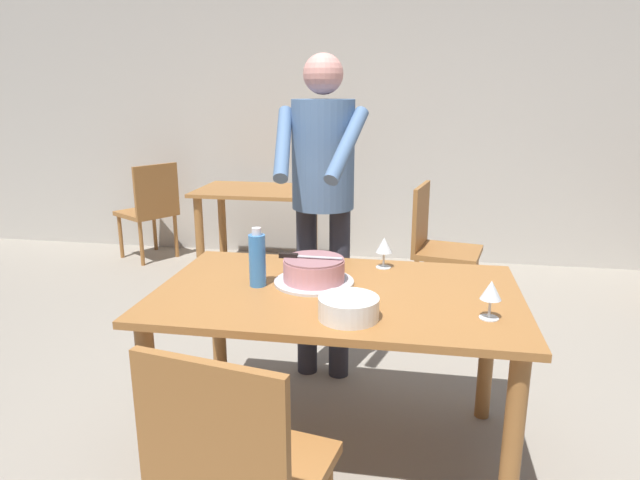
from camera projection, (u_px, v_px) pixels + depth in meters
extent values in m
plane|color=gray|center=(336.00, 449.00, 2.49)|extent=(14.00, 14.00, 0.00)
cube|color=#BCB7AD|center=(386.00, 112.00, 5.02)|extent=(10.00, 0.12, 2.70)
cube|color=#9E6633|center=(337.00, 294.00, 2.30)|extent=(1.48, 0.91, 0.03)
cylinder|color=#9E6633|center=(150.00, 409.00, 2.14)|extent=(0.07, 0.07, 0.72)
cylinder|color=#9E6633|center=(512.00, 446.00, 1.92)|extent=(0.07, 0.07, 0.72)
cylinder|color=#9E6633|center=(219.00, 329.00, 2.87)|extent=(0.07, 0.07, 0.72)
cylinder|color=#9E6633|center=(487.00, 348.00, 2.65)|extent=(0.07, 0.07, 0.72)
cylinder|color=silver|center=(314.00, 282.00, 2.38)|extent=(0.34, 0.34, 0.01)
cylinder|color=#D18C93|center=(314.00, 270.00, 2.36)|extent=(0.26, 0.26, 0.09)
cylinder|color=#926267|center=(314.00, 259.00, 2.35)|extent=(0.25, 0.25, 0.01)
cube|color=silver|center=(319.00, 257.00, 2.34)|extent=(0.20, 0.02, 0.00)
cube|color=black|center=(288.00, 256.00, 2.37)|extent=(0.08, 0.03, 0.02)
cylinder|color=white|center=(348.00, 317.00, 2.01)|extent=(0.22, 0.22, 0.01)
cylinder|color=white|center=(349.00, 314.00, 2.01)|extent=(0.22, 0.22, 0.01)
cylinder|color=white|center=(349.00, 312.00, 2.01)|extent=(0.22, 0.22, 0.01)
cylinder|color=white|center=(349.00, 309.00, 2.00)|extent=(0.22, 0.22, 0.01)
cylinder|color=white|center=(349.00, 306.00, 2.00)|extent=(0.22, 0.22, 0.01)
cylinder|color=white|center=(349.00, 304.00, 2.00)|extent=(0.22, 0.22, 0.01)
cylinder|color=white|center=(349.00, 301.00, 2.00)|extent=(0.22, 0.22, 0.01)
cylinder|color=white|center=(349.00, 299.00, 1.99)|extent=(0.22, 0.22, 0.01)
cylinder|color=silver|center=(383.00, 267.00, 2.58)|extent=(0.07, 0.07, 0.00)
cylinder|color=silver|center=(384.00, 260.00, 2.57)|extent=(0.01, 0.01, 0.07)
cone|color=silver|center=(384.00, 245.00, 2.55)|extent=(0.08, 0.08, 0.07)
cylinder|color=silver|center=(489.00, 318.00, 2.01)|extent=(0.07, 0.07, 0.00)
cylinder|color=silver|center=(490.00, 308.00, 2.00)|extent=(0.01, 0.01, 0.07)
cone|color=silver|center=(491.00, 290.00, 1.98)|extent=(0.08, 0.08, 0.07)
cylinder|color=#387AC6|center=(258.00, 260.00, 2.32)|extent=(0.07, 0.07, 0.22)
cylinder|color=silver|center=(257.00, 231.00, 2.29)|extent=(0.04, 0.04, 0.03)
cylinder|color=#2D2D38|center=(339.00, 295.00, 3.02)|extent=(0.11, 0.11, 0.95)
cylinder|color=#2D2D38|center=(307.00, 292.00, 3.05)|extent=(0.11, 0.11, 0.95)
cylinder|color=#4C6B93|center=(323.00, 155.00, 2.84)|extent=(0.32, 0.32, 0.55)
sphere|color=tan|center=(323.00, 74.00, 2.74)|extent=(0.20, 0.20, 0.20)
cylinder|color=#4C6B93|center=(347.00, 145.00, 2.61)|extent=(0.18, 0.42, 0.34)
cylinder|color=#4C6B93|center=(283.00, 143.00, 2.68)|extent=(0.13, 0.42, 0.34)
cube|color=#9E6633|center=(251.00, 473.00, 1.68)|extent=(0.51, 0.51, 0.04)
cube|color=#9E6633|center=(210.00, 441.00, 1.43)|extent=(0.44, 0.11, 0.45)
cube|color=#9E6633|center=(258.00, 191.00, 4.68)|extent=(1.00, 0.70, 0.03)
cylinder|color=#9E6633|center=(200.00, 239.00, 4.59)|extent=(0.07, 0.07, 0.71)
cylinder|color=#9E6633|center=(301.00, 244.00, 4.45)|extent=(0.07, 0.07, 0.71)
cylinder|color=#9E6633|center=(222.00, 224.00, 5.11)|extent=(0.07, 0.07, 0.71)
cylinder|color=#9E6633|center=(314.00, 228.00, 4.97)|extent=(0.07, 0.07, 0.71)
cube|color=#9E6633|center=(448.00, 252.00, 3.96)|extent=(0.52, 0.52, 0.04)
cylinder|color=#9E6633|center=(475.00, 278.00, 4.12)|extent=(0.04, 0.04, 0.41)
cylinder|color=#9E6633|center=(469.00, 294.00, 3.79)|extent=(0.04, 0.04, 0.41)
cylinder|color=#9E6633|center=(426.00, 272.00, 4.24)|extent=(0.04, 0.04, 0.41)
cylinder|color=#9E6633|center=(416.00, 287.00, 3.92)|extent=(0.04, 0.04, 0.41)
cube|color=#9E6633|center=(421.00, 216.00, 3.97)|extent=(0.12, 0.44, 0.45)
cube|color=#9E6633|center=(146.00, 213.00, 5.21)|extent=(0.61, 0.61, 0.04)
cylinder|color=#9E6633|center=(121.00, 237.00, 5.26)|extent=(0.04, 0.04, 0.41)
cylinder|color=#9E6633|center=(155.00, 230.00, 5.52)|extent=(0.04, 0.04, 0.41)
cylinder|color=#9E6633|center=(141.00, 243.00, 5.02)|extent=(0.04, 0.04, 0.41)
cylinder|color=#9E6633|center=(176.00, 236.00, 5.28)|extent=(0.04, 0.04, 0.41)
cube|color=#9E6633|center=(157.00, 190.00, 5.02)|extent=(0.26, 0.39, 0.45)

